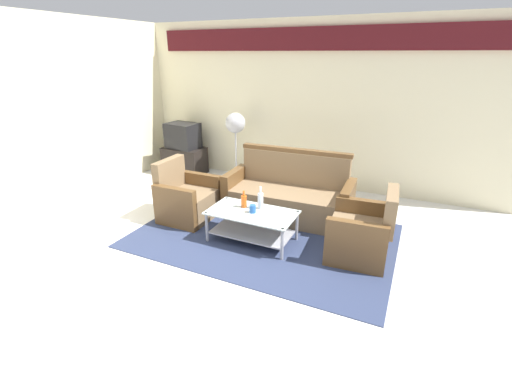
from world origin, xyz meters
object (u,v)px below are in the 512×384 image
(armchair_left, at_px, (187,200))
(television, at_px, (183,136))
(armchair_right, at_px, (362,234))
(coffee_table, at_px, (252,222))
(bottle_orange, at_px, (244,201))
(cup, at_px, (253,209))
(couch, at_px, (289,197))
(bottle_clear, at_px, (260,200))
(pedestal_fan, at_px, (235,127))
(tv_stand, at_px, (185,160))

(armchair_left, relative_size, television, 1.32)
(armchair_right, height_order, coffee_table, armchair_right)
(armchair_left, height_order, television, television)
(armchair_right, xyz_separation_m, coffee_table, (-1.31, -0.22, -0.02))
(bottle_orange, distance_m, cup, 0.20)
(couch, xyz_separation_m, bottle_orange, (-0.32, -0.79, 0.18))
(armchair_right, bearing_deg, coffee_table, 95.49)
(coffee_table, distance_m, bottle_clear, 0.29)
(bottle_clear, height_order, television, television)
(armchair_left, relative_size, armchair_right, 1.00)
(bottle_clear, relative_size, cup, 2.99)
(television, bearing_deg, bottle_orange, 146.84)
(cup, bearing_deg, pedestal_fan, 123.09)
(bottle_clear, xyz_separation_m, television, (-2.48, 1.80, 0.24))
(cup, relative_size, pedestal_fan, 0.08)
(coffee_table, distance_m, television, 3.14)
(armchair_left, height_order, pedestal_fan, pedestal_fan)
(armchair_left, bearing_deg, pedestal_fan, -176.05)
(bottle_clear, distance_m, bottle_orange, 0.22)
(tv_stand, bearing_deg, television, 83.99)
(armchair_left, bearing_deg, cup, 78.31)
(armchair_right, height_order, cup, armchair_right)
(coffee_table, distance_m, tv_stand, 3.10)
(cup, height_order, tv_stand, tv_stand)
(armchair_right, bearing_deg, bottle_clear, 89.60)
(coffee_table, relative_size, bottle_clear, 3.68)
(armchair_right, bearing_deg, bottle_orange, 91.03)
(armchair_left, bearing_deg, television, -143.79)
(armchair_right, bearing_deg, tv_stand, 61.41)
(bottle_clear, xyz_separation_m, bottle_orange, (-0.21, -0.05, -0.03))
(coffee_table, bearing_deg, cup, -37.15)
(coffee_table, distance_m, cup, 0.19)
(armchair_right, height_order, tv_stand, armchair_right)
(pedestal_fan, bearing_deg, armchair_left, -85.66)
(bottle_orange, bearing_deg, cup, -30.43)
(coffee_table, bearing_deg, pedestal_fan, 122.93)
(armchair_right, bearing_deg, television, 61.38)
(television, bearing_deg, coffee_table, 147.40)
(bottle_clear, relative_size, bottle_orange, 1.34)
(television, bearing_deg, pedestal_fan, -171.61)
(couch, height_order, tv_stand, couch)
(bottle_orange, height_order, television, television)
(bottle_orange, distance_m, pedestal_fan, 2.26)
(couch, height_order, pedestal_fan, pedestal_fan)
(bottle_orange, height_order, pedestal_fan, pedestal_fan)
(bottle_orange, distance_m, television, 2.93)
(coffee_table, xyz_separation_m, bottle_orange, (-0.16, 0.09, 0.22))
(couch, relative_size, television, 2.84)
(pedestal_fan, bearing_deg, coffee_table, -57.07)
(cup, bearing_deg, tv_stand, 141.44)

